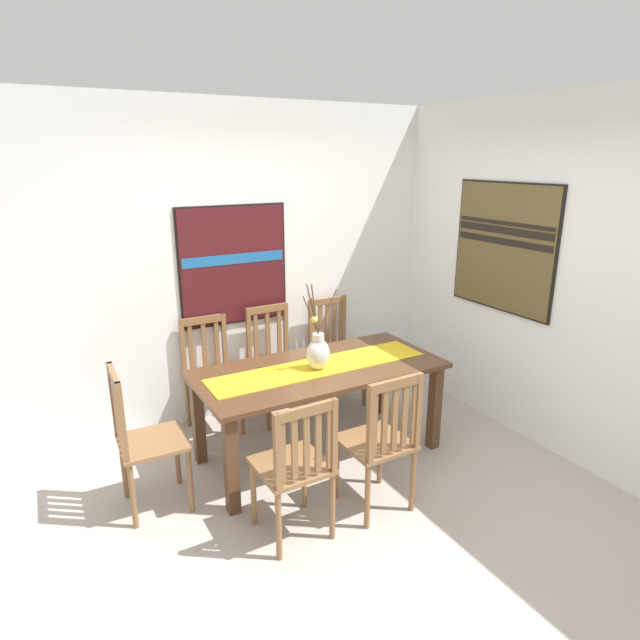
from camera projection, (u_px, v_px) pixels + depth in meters
ground_plane at (355, 518)px, 3.50m from camera, size 6.40×6.40×0.03m
wall_back at (242, 264)px, 4.65m from camera, size 6.40×0.12×2.70m
wall_side at (569, 283)px, 3.97m from camera, size 0.12×6.40×2.70m
dining_table at (319, 380)px, 4.05m from camera, size 1.85×0.87×0.73m
table_runner at (319, 367)px, 4.01m from camera, size 1.70×0.36×0.01m
centerpiece_vase at (318, 352)px, 3.93m from camera, size 0.25×0.15×0.67m
chair_0 at (296, 465)px, 3.16m from camera, size 0.43×0.43×0.94m
chair_1 at (334, 349)px, 5.01m from camera, size 0.43×0.43×0.99m
chair_2 at (210, 374)px, 4.49m from camera, size 0.43×0.43×0.96m
chair_3 at (142, 437)px, 3.44m from camera, size 0.43×0.43×1.00m
chair_4 at (275, 362)px, 4.72m from camera, size 0.42×0.42×0.99m
chair_5 at (381, 440)px, 3.42m from camera, size 0.42×0.42×0.99m
painting_on_back_wall at (234, 265)px, 4.55m from camera, size 0.95×0.05×1.01m
painting_on_side_wall at (504, 247)px, 4.38m from camera, size 0.05×1.03×1.05m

